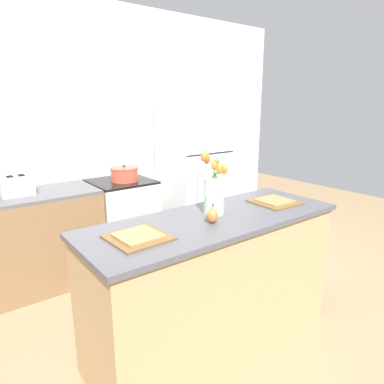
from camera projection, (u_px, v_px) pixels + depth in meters
The scene contains 12 objects.
ground_plane at pixel (213, 341), 2.48m from camera, with size 10.00×10.00×0.00m, color #997A56.
back_wall at pixel (94, 135), 3.69m from camera, with size 5.20×0.08×2.70m.
kitchen_island at pixel (214, 282), 2.37m from camera, with size 1.80×0.66×0.95m.
back_counter at pixel (2, 248), 2.98m from camera, with size 1.68×0.60×0.90m.
stove_range at pixel (123, 221), 3.66m from camera, with size 0.60×0.61×0.90m.
refrigerator at pixel (193, 169), 4.10m from camera, with size 0.68×0.67×1.83m.
flower_vase at pixel (214, 191), 2.28m from camera, with size 0.19×0.17×0.43m.
pear_figurine at pixel (212, 215), 2.13m from camera, with size 0.08×0.08×0.13m.
plate_setting_left at pixel (138, 237), 1.89m from camera, with size 0.33×0.33×0.02m.
plate_setting_right at pixel (275, 201), 2.57m from camera, with size 0.33×0.33×0.02m.
toaster at pixel (17, 186), 2.96m from camera, with size 0.28×0.18×0.17m.
cooking_pot at pixel (124, 174), 3.51m from camera, with size 0.29×0.29×0.17m.
Camera 1 is at (-1.41, -1.60, 1.68)m, focal length 32.00 mm.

